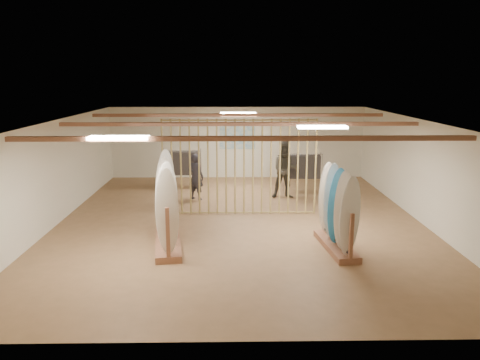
{
  "coord_description": "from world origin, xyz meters",
  "views": [
    {
      "loc": [
        -0.22,
        -12.41,
        3.93
      ],
      "look_at": [
        0.0,
        0.0,
        1.2
      ],
      "focal_mm": 35.0,
      "sensor_mm": 36.0,
      "label": 1
    }
  ],
  "objects_px": {
    "clothing_rack_b": "(302,167)",
    "shopper_a": "(196,174)",
    "rack_right": "(337,222)",
    "rack_left": "(167,215)",
    "clothing_rack_a": "(182,163)",
    "shopper_b": "(286,166)"
  },
  "relations": [
    {
      "from": "rack_left",
      "to": "shopper_b",
      "type": "bearing_deg",
      "value": 44.09
    },
    {
      "from": "rack_left",
      "to": "clothing_rack_b",
      "type": "bearing_deg",
      "value": 43.42
    },
    {
      "from": "clothing_rack_a",
      "to": "shopper_a",
      "type": "bearing_deg",
      "value": -68.76
    },
    {
      "from": "clothing_rack_a",
      "to": "clothing_rack_b",
      "type": "bearing_deg",
      "value": -8.72
    },
    {
      "from": "shopper_a",
      "to": "shopper_b",
      "type": "bearing_deg",
      "value": -148.58
    },
    {
      "from": "clothing_rack_a",
      "to": "shopper_b",
      "type": "xyz_separation_m",
      "value": [
        3.57,
        -1.36,
        0.14
      ]
    },
    {
      "from": "rack_left",
      "to": "rack_right",
      "type": "relative_size",
      "value": 1.31
    },
    {
      "from": "rack_right",
      "to": "clothing_rack_b",
      "type": "distance_m",
      "value": 5.51
    },
    {
      "from": "clothing_rack_a",
      "to": "shopper_a",
      "type": "xyz_separation_m",
      "value": [
        0.61,
        -1.53,
        -0.07
      ]
    },
    {
      "from": "rack_left",
      "to": "rack_right",
      "type": "distance_m",
      "value": 4.01
    },
    {
      "from": "rack_left",
      "to": "shopper_b",
      "type": "xyz_separation_m",
      "value": [
        3.33,
        4.36,
        0.36
      ]
    },
    {
      "from": "clothing_rack_b",
      "to": "shopper_a",
      "type": "relative_size",
      "value": 0.81
    },
    {
      "from": "rack_left",
      "to": "clothing_rack_a",
      "type": "distance_m",
      "value": 5.73
    },
    {
      "from": "clothing_rack_a",
      "to": "shopper_a",
      "type": "relative_size",
      "value": 0.83
    },
    {
      "from": "rack_right",
      "to": "clothing_rack_a",
      "type": "distance_m",
      "value": 7.44
    },
    {
      "from": "rack_right",
      "to": "shopper_a",
      "type": "bearing_deg",
      "value": 122.15
    },
    {
      "from": "rack_right",
      "to": "shopper_b",
      "type": "relative_size",
      "value": 0.94
    },
    {
      "from": "shopper_b",
      "to": "clothing_rack_b",
      "type": "bearing_deg",
      "value": 47.52
    },
    {
      "from": "clothing_rack_a",
      "to": "shopper_a",
      "type": "height_order",
      "value": "shopper_a"
    },
    {
      "from": "shopper_b",
      "to": "rack_left",
      "type": "bearing_deg",
      "value": -128.11
    },
    {
      "from": "shopper_b",
      "to": "rack_right",
      "type": "bearing_deg",
      "value": -82.91
    },
    {
      "from": "clothing_rack_b",
      "to": "shopper_a",
      "type": "distance_m",
      "value": 3.73
    }
  ]
}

